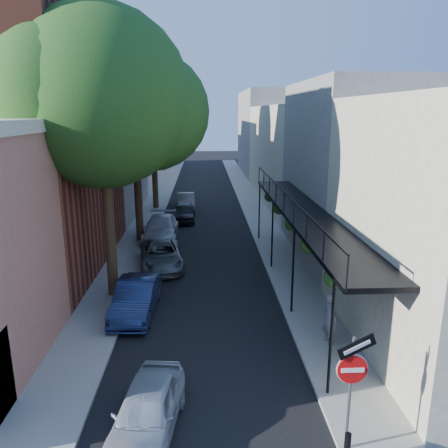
{
  "coord_description": "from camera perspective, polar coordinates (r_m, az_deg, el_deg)",
  "views": [
    {
      "loc": [
        0.01,
        -7.17,
        7.51
      ],
      "look_at": [
        0.87,
        11.08,
        2.8
      ],
      "focal_mm": 35.0,
      "sensor_mm": 36.0,
      "label": 1
    }
  ],
  "objects": [
    {
      "name": "sidewalk_left",
      "position": [
        38.12,
        -8.7,
        3.01
      ],
      "size": [
        2.0,
        64.0,
        0.12
      ],
      "primitive_type": "cube",
      "color": "gray",
      "rests_on": "ground"
    },
    {
      "name": "road_surface",
      "position": [
        37.92,
        -2.67,
        3.02
      ],
      "size": [
        6.0,
        64.0,
        0.01
      ],
      "primitive_type": "cube",
      "color": "black",
      "rests_on": "ground"
    },
    {
      "name": "sidewalk_right",
      "position": [
        38.12,
        3.36,
        3.15
      ],
      "size": [
        2.0,
        64.0,
        0.12
      ],
      "primitive_type": "cube",
      "color": "gray",
      "rests_on": "ground"
    },
    {
      "name": "parked_car_c",
      "position": [
        21.87,
        -8.21,
        -4.1
      ],
      "size": [
        2.61,
        4.61,
        1.22
      ],
      "primitive_type": "imported",
      "rotation": [
        0.0,
        0.0,
        0.14
      ],
      "color": "#595D60",
      "rests_on": "ground"
    },
    {
      "name": "sign_post",
      "position": [
        10.31,
        16.4,
        -18.27
      ],
      "size": [
        0.89,
        0.17,
        2.99
      ],
      "color": "#595B60",
      "rests_on": "ground"
    },
    {
      "name": "parked_car_a",
      "position": [
        11.43,
        -10.01,
        -22.92
      ],
      "size": [
        1.87,
        3.75,
        1.23
      ],
      "primitive_type": "imported",
      "rotation": [
        0.0,
        0.0,
        -0.12
      ],
      "color": "#A1AAB3",
      "rests_on": "ground"
    },
    {
      "name": "parked_car_b",
      "position": [
        17.12,
        -11.39,
        -9.43
      ],
      "size": [
        1.57,
        4.08,
        1.33
      ],
      "primitive_type": "imported",
      "rotation": [
        0.0,
        0.0,
        -0.04
      ],
      "color": "#142041",
      "rests_on": "ground"
    },
    {
      "name": "parked_car_e",
      "position": [
        30.92,
        -5.25,
        1.55
      ],
      "size": [
        1.6,
        3.79,
        1.28
      ],
      "primitive_type": "imported",
      "rotation": [
        0.0,
        0.0,
        0.02
      ],
      "color": "black",
      "rests_on": "ground"
    },
    {
      "name": "oak_near",
      "position": [
        17.76,
        -14.16,
        15.22
      ],
      "size": [
        7.48,
        6.8,
        11.42
      ],
      "color": "#392916",
      "rests_on": "ground"
    },
    {
      "name": "oak_far",
      "position": [
        34.61,
        -8.6,
        15.53
      ],
      "size": [
        7.7,
        7.0,
        11.9
      ],
      "color": "#392916",
      "rests_on": "ground"
    },
    {
      "name": "buildings_right",
      "position": [
        37.87,
        11.18,
        9.5
      ],
      "size": [
        9.8,
        55.0,
        10.0
      ],
      "color": "beige",
      "rests_on": "ground"
    },
    {
      "name": "buildings_left",
      "position": [
        37.21,
        -17.45,
        9.83
      ],
      "size": [
        10.1,
        59.1,
        12.0
      ],
      "color": "tan",
      "rests_on": "ground"
    },
    {
      "name": "parked_car_d",
      "position": [
        26.54,
        -8.25,
        -0.58
      ],
      "size": [
        1.98,
        4.8,
        1.39
      ],
      "primitive_type": "imported",
      "rotation": [
        0.0,
        0.0,
        0.01
      ],
      "color": "silver",
      "rests_on": "ground"
    },
    {
      "name": "parked_car_f",
      "position": [
        34.87,
        -4.97,
        2.98
      ],
      "size": [
        1.56,
        3.81,
        1.23
      ],
      "primitive_type": "imported",
      "rotation": [
        0.0,
        0.0,
        0.07
      ],
      "color": "#685F58",
      "rests_on": "ground"
    },
    {
      "name": "oak_mid",
      "position": [
        25.64,
        -10.67,
        13.19
      ],
      "size": [
        6.6,
        6.0,
        10.2
      ],
      "color": "#392916",
      "rests_on": "ground"
    },
    {
      "name": "pedestrian",
      "position": [
        14.9,
        13.67,
        -11.86
      ],
      "size": [
        0.55,
        0.72,
        1.78
      ],
      "primitive_type": "imported",
      "rotation": [
        0.0,
        0.0,
        1.78
      ],
      "color": "slate",
      "rests_on": "sidewalk_right"
    }
  ]
}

